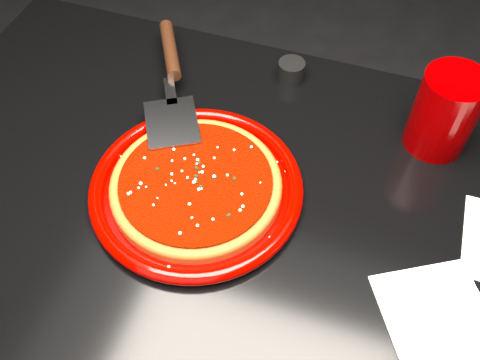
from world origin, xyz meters
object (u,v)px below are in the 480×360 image
pizza_server (172,81)px  cup (445,112)px  ramekin (291,71)px  plate (196,188)px  table (244,323)px

pizza_server → cup: cup is taller
cup → ramekin: (-0.26, 0.07, -0.05)m
plate → pizza_server: bearing=122.6°
pizza_server → cup: 0.45m
plate → pizza_server: (-0.11, 0.18, 0.03)m
plate → ramekin: (0.07, 0.29, 0.01)m
plate → table: bearing=-18.9°
cup → pizza_server: bearing=-174.1°
plate → cup: (0.33, 0.22, 0.06)m
plate → ramekin: 0.30m
table → cup: cup is taller
table → ramekin: 0.51m
ramekin → table: bearing=-86.3°
table → ramekin: ramekin is taller
pizza_server → table: bearing=-75.4°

